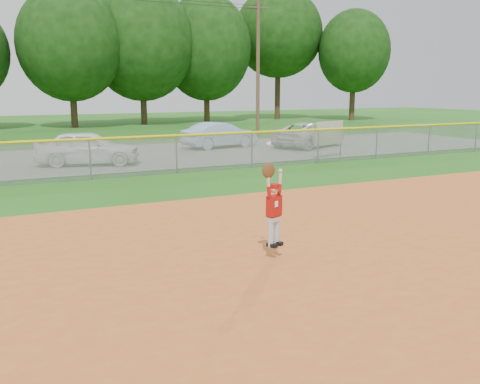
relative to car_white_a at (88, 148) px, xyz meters
name	(u,v)px	position (x,y,z in m)	size (l,w,h in m)	color
ground	(323,235)	(2.71, -13.77, -0.77)	(120.00, 120.00, 0.00)	#205C15
clay_infield	(419,275)	(2.71, -16.77, -0.75)	(24.00, 16.00, 0.04)	#BF5922
parking_strip	(136,156)	(2.71, 2.23, -0.76)	(44.00, 10.00, 0.03)	slate
car_white_a	(88,148)	(0.00, 0.00, 0.00)	(1.76, 4.37, 1.49)	white
car_blue	(220,135)	(7.91, 3.68, -0.04)	(1.50, 4.29, 1.42)	#87ABC9
car_white_b	(310,135)	(12.66, 1.83, -0.06)	(2.28, 4.94, 1.37)	silver
sponsor_sign	(330,134)	(10.75, -2.72, 0.40)	(1.91, 0.67, 1.77)	gray
outfield_fence	(176,151)	(2.71, -3.77, 0.11)	(40.06, 0.10, 1.55)	gray
power_lines	(122,64)	(3.71, 8.23, 3.90)	(19.40, 0.24, 9.00)	#4C3823
tree_line	(73,36)	(3.67, 24.13, 6.76)	(62.37, 13.00, 14.43)	#422D1C
ballplayer	(273,205)	(0.78, -14.81, 0.34)	(0.55, 0.32, 2.07)	silver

